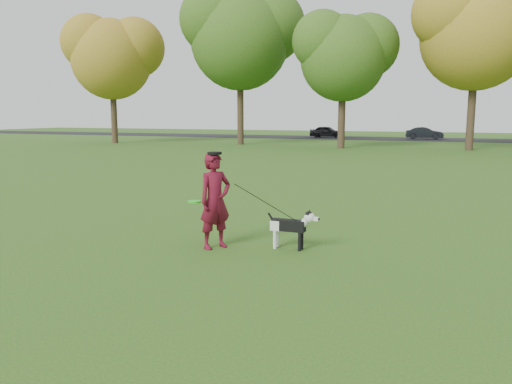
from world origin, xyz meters
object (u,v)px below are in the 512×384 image
at_px(dog, 292,225).
at_px(car_mid, 425,133).
at_px(car_left, 327,132).
at_px(man, 215,201).

distance_m(dog, car_mid, 40.09).
relative_size(dog, car_left, 0.28).
bearing_deg(car_mid, man, 176.48).
xyz_separation_m(man, car_mid, (1.43, 40.47, -0.26)).
bearing_deg(car_left, man, -167.96).
relative_size(dog, car_mid, 0.28).
bearing_deg(car_mid, car_left, 88.50).
bearing_deg(car_left, car_mid, -88.62).
height_order(dog, car_left, car_left).
distance_m(dog, car_left, 41.06).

